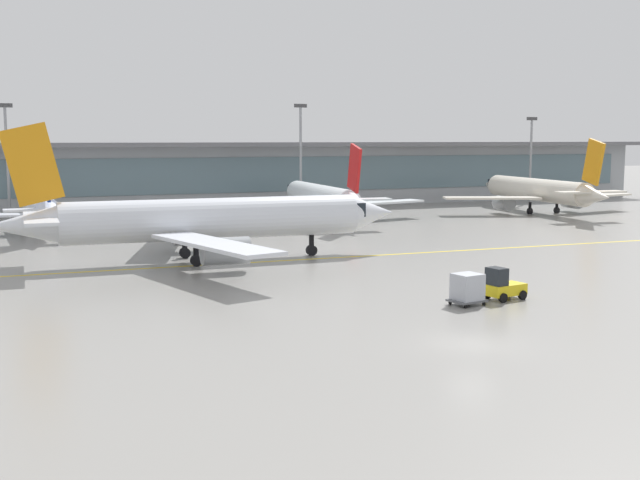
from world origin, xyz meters
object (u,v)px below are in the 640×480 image
at_px(apron_light_mast_1, 7,157).
at_px(apron_light_mast_3, 531,156).
at_px(taxiing_regional_jet, 208,220).
at_px(cargo_dolly_lead, 467,288).
at_px(gate_airplane_1, 39,206).
at_px(apron_light_mast_2, 301,153).
at_px(gate_airplane_2, 322,197).
at_px(baggage_tug, 502,286).
at_px(gate_airplane_3, 538,191).

relative_size(apron_light_mast_1, apron_light_mast_3, 1.07).
relative_size(taxiing_regional_jet, cargo_dolly_lead, 14.62).
relative_size(gate_airplane_1, apron_light_mast_2, 1.89).
bearing_deg(apron_light_mast_2, taxiing_regional_jet, -119.82).
bearing_deg(gate_airplane_1, gate_airplane_2, -94.17).
height_order(baggage_tug, apron_light_mast_1, apron_light_mast_1).
height_order(gate_airplane_3, apron_light_mast_3, apron_light_mast_3).
bearing_deg(gate_airplane_3, apron_light_mast_3, -27.43).
bearing_deg(gate_airplane_3, apron_light_mast_1, 82.54).
height_order(taxiing_regional_jet, apron_light_mast_1, apron_light_mast_1).
xyz_separation_m(gate_airplane_1, baggage_tug, (25.58, -50.60, -1.91)).
relative_size(baggage_tug, cargo_dolly_lead, 1.19).
bearing_deg(cargo_dolly_lead, apron_light_mast_3, 40.59).
xyz_separation_m(gate_airplane_3, baggage_tug, (-39.04, -48.31, -2.16)).
bearing_deg(apron_light_mast_3, baggage_tug, -127.58).
distance_m(taxiing_regional_jet, apron_light_mast_1, 43.90).
relative_size(gate_airplane_2, baggage_tug, 10.35).
relative_size(gate_airplane_3, apron_light_mast_1, 2.14).
relative_size(gate_airplane_3, cargo_dolly_lead, 13.06).
bearing_deg(apron_light_mast_3, taxiing_regional_jet, -146.83).
xyz_separation_m(gate_airplane_3, apron_light_mast_1, (-67.51, 15.30, 4.84)).
bearing_deg(apron_light_mast_2, gate_airplane_2, -99.40).
distance_m(baggage_tug, cargo_dolly_lead, 2.99).
bearing_deg(apron_light_mast_3, apron_light_mast_1, 179.65).
bearing_deg(cargo_dolly_lead, gate_airplane_2, 67.73).
distance_m(gate_airplane_1, apron_light_mast_3, 75.35).
distance_m(taxiing_regional_jet, apron_light_mast_3, 74.17).
distance_m(gate_airplane_3, cargo_dolly_lead, 64.44).
relative_size(gate_airplane_3, baggage_tug, 10.94).
xyz_separation_m(gate_airplane_2, cargo_dolly_lead, (-10.51, -50.17, -1.83)).
bearing_deg(gate_airplane_2, apron_light_mast_3, -68.17).
distance_m(baggage_tug, apron_light_mast_3, 79.92).
relative_size(gate_airplane_2, gate_airplane_3, 0.95).
bearing_deg(taxiing_regional_jet, gate_airplane_1, 114.55).
bearing_deg(apron_light_mast_3, apron_light_mast_2, 179.98).
bearing_deg(baggage_tug, apron_light_mast_1, 103.67).
bearing_deg(apron_light_mast_2, gate_airplane_1, -160.49).
relative_size(gate_airplane_1, cargo_dolly_lead, 11.98).
bearing_deg(baggage_tug, cargo_dolly_lead, -180.00).
bearing_deg(taxiing_regional_jet, gate_airplane_2, 53.21).
distance_m(gate_airplane_3, baggage_tug, 62.15).
relative_size(taxiing_regional_jet, apron_light_mast_2, 2.31).
xyz_separation_m(gate_airplane_1, apron_light_mast_3, (74.16, 12.53, 4.62)).
bearing_deg(taxiing_regional_jet, cargo_dolly_lead, -64.57).
bearing_deg(apron_light_mast_1, cargo_dolly_lead, -68.30).
xyz_separation_m(cargo_dolly_lead, apron_light_mast_1, (-25.53, 64.15, 6.84)).
height_order(taxiing_regional_jet, apron_light_mast_3, apron_light_mast_3).
distance_m(gate_airplane_2, cargo_dolly_lead, 51.29).
xyz_separation_m(cargo_dolly_lead, apron_light_mast_3, (51.51, 63.67, 6.37)).
relative_size(gate_airplane_1, apron_light_mast_3, 2.09).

